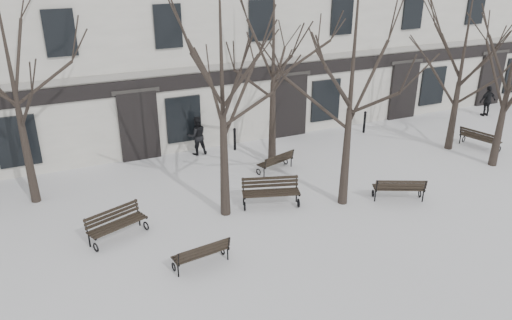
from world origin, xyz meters
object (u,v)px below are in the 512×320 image
bench_4 (276,161)px  bench_5 (480,138)px  tree_2 (354,57)px  bench_1 (202,253)px  bench_3 (271,191)px  bench_2 (399,188)px  bench_0 (116,223)px  tree_1 (221,58)px

bench_4 → bench_5: size_ratio=0.92×
tree_2 → bench_5: 9.72m
bench_1 → bench_3: (3.30, 2.49, 0.10)m
tree_2 → bench_2: size_ratio=4.45×
bench_0 → bench_1: (1.93, -2.49, -0.06)m
bench_4 → bench_5: bearing=153.0°
bench_3 → bench_4: size_ratio=1.24×
bench_0 → bench_5: 15.98m
bench_1 → tree_2: bearing=-172.0°
tree_2 → bench_0: 8.96m
bench_4 → bench_5: bench_5 is taller
bench_4 → bench_0: bearing=2.1°
bench_1 → bench_2: size_ratio=0.91×
bench_3 → bench_4: (1.40, 2.47, -0.10)m
tree_2 → bench_5: tree_2 is taller
tree_2 → bench_3: tree_2 is taller
bench_0 → bench_1: size_ratio=1.15×
bench_5 → bench_0: bearing=76.6°
tree_1 → bench_1: 5.69m
bench_0 → bench_1: bearing=-73.6°
bench_0 → bench_3: bench_3 is taller
bench_0 → bench_2: bearing=-30.2°
bench_0 → bench_3: 5.23m
bench_0 → bench_4: size_ratio=1.15×
bench_1 → bench_2: bench_2 is taller
tree_2 → bench_0: bearing=173.6°
bench_2 → bench_5: bearing=-133.7°
bench_0 → bench_3: bearing=-21.4°
tree_1 → bench_2: (5.95, -1.54, -4.77)m
bench_1 → bench_4: (4.70, 4.96, -0.01)m
bench_0 → bench_3: (5.23, -0.01, 0.04)m
bench_1 → bench_5: 14.45m
bench_5 → bench_3: bearing=78.4°
bench_3 → bench_5: (10.71, 1.06, -0.06)m
bench_2 → bench_3: (-4.29, 1.48, 0.06)m
tree_1 → bench_2: 7.78m
bench_3 → bench_2: bearing=-2.3°
bench_0 → bench_2: (9.53, -1.49, -0.02)m
tree_1 → bench_3: (1.65, -0.06, -4.72)m
bench_1 → bench_3: 4.13m
bench_1 → bench_5: size_ratio=0.92×
bench_4 → bench_2: bearing=107.9°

